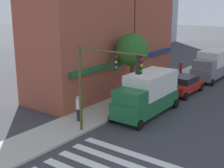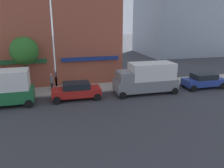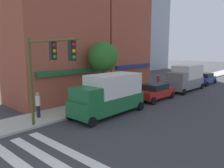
% 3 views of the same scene
% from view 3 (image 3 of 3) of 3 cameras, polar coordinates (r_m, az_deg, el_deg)
% --- Properties ---
extents(storefront_row, '(16.67, 5.30, 15.49)m').
position_cam_3_polar(storefront_row, '(24.18, -5.41, 13.86)').
color(storefront_row, '#9E4C38').
rests_on(storefront_row, ground_plane).
extents(traffic_signal, '(0.32, 4.69, 5.51)m').
position_cam_3_polar(traffic_signal, '(12.67, -16.86, 4.81)').
color(traffic_signal, '#474C1E').
rests_on(traffic_signal, ground_plane).
extents(box_truck_green, '(6.22, 2.42, 3.04)m').
position_cam_3_polar(box_truck_green, '(16.35, -0.80, -2.60)').
color(box_truck_green, '#1E6638').
rests_on(box_truck_green, ground_plane).
extents(sedan_red, '(4.45, 2.02, 1.59)m').
position_cam_3_polar(sedan_red, '(21.78, 11.25, -1.91)').
color(sedan_red, '#B21E19').
rests_on(sedan_red, ground_plane).
extents(box_truck_grey, '(6.22, 2.42, 3.04)m').
position_cam_3_polar(box_truck_grey, '(27.78, 18.65, 1.63)').
color(box_truck_grey, slate).
rests_on(box_truck_grey, ground_plane).
extents(sedan_blue, '(4.40, 2.02, 1.59)m').
position_cam_3_polar(sedan_blue, '(34.03, 23.06, 1.35)').
color(sedan_blue, navy).
rests_on(sedan_blue, ground_plane).
extents(pedestrian_grey_coat, '(0.32, 0.32, 1.77)m').
position_cam_3_polar(pedestrian_grey_coat, '(21.53, 2.12, -1.24)').
color(pedestrian_grey_coat, '#23232D').
rests_on(pedestrian_grey_coat, sidewalk_left).
extents(pedestrian_red_jacket, '(0.32, 0.32, 1.77)m').
position_cam_3_polar(pedestrian_red_jacket, '(27.48, 11.92, 0.75)').
color(pedestrian_red_jacket, '#23232D').
rests_on(pedestrian_red_jacket, sidewalk_left).
extents(pedestrian_white_shirt, '(0.32, 0.32, 1.77)m').
position_cam_3_polar(pedestrian_white_shirt, '(16.14, -18.75, -5.09)').
color(pedestrian_white_shirt, '#23232D').
rests_on(pedestrian_white_shirt, sidewalk_left).
extents(fire_hydrant, '(0.24, 0.24, 0.84)m').
position_cam_3_polar(fire_hydrant, '(17.11, -7.22, -5.50)').
color(fire_hydrant, red).
rests_on(fire_hydrant, sidewalk_left).
extents(street_tree, '(2.65, 2.65, 5.43)m').
position_cam_3_polar(street_tree, '(19.60, -2.38, 7.08)').
color(street_tree, brown).
rests_on(street_tree, sidewalk_left).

